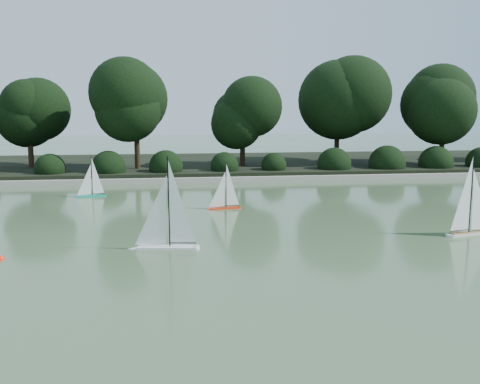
{
  "coord_description": "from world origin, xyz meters",
  "views": [
    {
      "loc": [
        -1.8,
        -9.15,
        2.6
      ],
      "look_at": [
        -0.27,
        2.49,
        0.7
      ],
      "focal_mm": 40.0,
      "sensor_mm": 36.0,
      "label": 1
    }
  ],
  "objects_px": {
    "sailboat_white_b": "(475,221)",
    "sailboat_orange": "(222,201)",
    "sailboat_white_a": "(161,234)",
    "race_buoy": "(1,260)",
    "sailboat_teal": "(89,190)"
  },
  "relations": [
    {
      "from": "sailboat_teal",
      "to": "race_buoy",
      "type": "xyz_separation_m",
      "value": [
        -0.56,
        -6.38,
        -0.2
      ]
    },
    {
      "from": "sailboat_teal",
      "to": "sailboat_white_b",
      "type": "bearing_deg",
      "value": -34.07
    },
    {
      "from": "sailboat_white_a",
      "to": "sailboat_white_b",
      "type": "height_order",
      "value": "sailboat_white_a"
    },
    {
      "from": "sailboat_white_a",
      "to": "sailboat_teal",
      "type": "bearing_deg",
      "value": 109.63
    },
    {
      "from": "sailboat_white_a",
      "to": "sailboat_teal",
      "type": "xyz_separation_m",
      "value": [
        -2.16,
        6.06,
        -0.09
      ]
    },
    {
      "from": "sailboat_teal",
      "to": "sailboat_orange",
      "type": "bearing_deg",
      "value": -32.88
    },
    {
      "from": "sailboat_white_b",
      "to": "sailboat_orange",
      "type": "xyz_separation_m",
      "value": [
        -4.85,
        3.39,
        -0.07
      ]
    },
    {
      "from": "sailboat_orange",
      "to": "sailboat_teal",
      "type": "xyz_separation_m",
      "value": [
        -3.64,
        2.35,
        -0.0
      ]
    },
    {
      "from": "sailboat_white_a",
      "to": "sailboat_white_b",
      "type": "relative_size",
      "value": 1.02
    },
    {
      "from": "sailboat_white_b",
      "to": "race_buoy",
      "type": "distance_m",
      "value": 9.08
    },
    {
      "from": "sailboat_orange",
      "to": "sailboat_teal",
      "type": "relative_size",
      "value": 1.02
    },
    {
      "from": "sailboat_white_a",
      "to": "sailboat_white_b",
      "type": "xyz_separation_m",
      "value": [
        6.33,
        0.32,
        -0.01
      ]
    },
    {
      "from": "sailboat_white_b",
      "to": "race_buoy",
      "type": "relative_size",
      "value": 12.96
    },
    {
      "from": "sailboat_white_b",
      "to": "race_buoy",
      "type": "height_order",
      "value": "sailboat_white_b"
    },
    {
      "from": "sailboat_white_a",
      "to": "race_buoy",
      "type": "distance_m",
      "value": 2.76
    }
  ]
}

